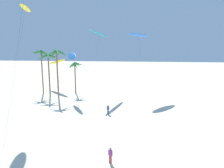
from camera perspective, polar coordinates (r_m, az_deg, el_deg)
palm_tree_0 at (r=53.14m, az=-19.11°, el=7.35°), size 4.73×4.79×10.67m
palm_tree_1 at (r=49.99m, az=-17.27°, el=6.39°), size 5.38×5.10×9.88m
palm_tree_2 at (r=46.67m, az=-15.04°, el=7.25°), size 5.10×4.91×10.87m
palm_tree_3 at (r=50.45m, az=-10.27°, el=4.69°), size 4.05×3.91×7.81m
flying_kite_0 at (r=45.70m, az=-11.11°, el=7.71°), size 5.74×8.14×10.53m
flying_kite_1 at (r=49.89m, az=7.29°, el=13.33°), size 5.83×6.79×14.67m
flying_kite_4 at (r=37.31m, az=-22.95°, el=18.83°), size 3.12×9.20×18.05m
flying_kite_6 at (r=57.70m, az=-15.05°, el=5.96°), size 6.96×12.22×8.57m
flying_kite_7 at (r=50.41m, az=-3.60°, el=13.79°), size 3.86×11.73×15.46m
person_foreground_walker at (r=35.44m, az=-1.11°, el=-6.95°), size 0.47×0.31×1.67m
person_near_left at (r=21.53m, az=-0.45°, el=-19.02°), size 0.47×0.31×1.68m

